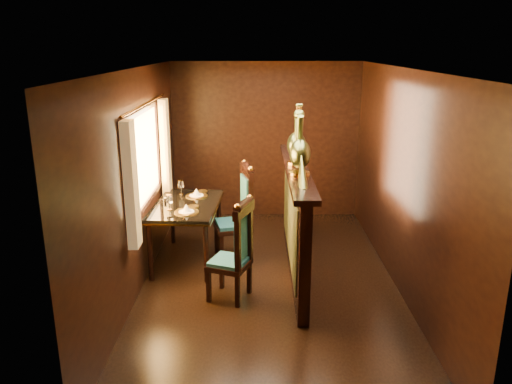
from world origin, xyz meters
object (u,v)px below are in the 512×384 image
at_px(dining_table, 186,209).
at_px(chair_right, 242,209).
at_px(peacock_left, 300,141).
at_px(chair_left, 238,248).
at_px(peacock_right, 297,134).

distance_m(dining_table, chair_right, 0.72).
bearing_deg(dining_table, peacock_left, -25.07).
bearing_deg(dining_table, chair_right, 12.67).
height_order(dining_table, chair_right, chair_right).
height_order(chair_left, chair_right, chair_right).
height_order(chair_left, peacock_right, peacock_right).
distance_m(chair_left, peacock_left, 1.35).
bearing_deg(chair_right, dining_table, 175.27).
height_order(dining_table, peacock_right, peacock_right).
relative_size(dining_table, chair_right, 1.07).
height_order(peacock_left, peacock_right, peacock_left).
height_order(chair_right, peacock_right, peacock_right).
bearing_deg(dining_table, chair_left, -52.83).
xyz_separation_m(dining_table, peacock_left, (1.38, -0.74, 1.02)).
bearing_deg(peacock_left, chair_left, -156.27).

